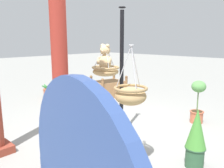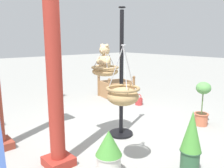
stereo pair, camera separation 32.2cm
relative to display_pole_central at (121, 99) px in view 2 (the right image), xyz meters
name	(u,v)px [view 2 (the right image)]	position (x,y,z in m)	size (l,w,h in m)	color
ground_plane	(116,132)	(0.16, -0.02, -0.69)	(40.00, 40.00, 0.00)	gray
display_pole_central	(121,99)	(0.00, 0.00, 0.00)	(0.44, 0.44, 2.28)	black
hanging_basket_with_teddy	(105,70)	(0.15, 0.25, 0.52)	(0.48, 0.48, 0.53)	tan
teddy_bear	(104,59)	(0.15, 0.27, 0.71)	(0.32, 0.27, 0.46)	tan
hanging_basket_left_high	(123,95)	(-0.86, 0.80, 0.36)	(0.43, 0.43, 0.76)	tan
greenhouse_pillar_far_back	(54,60)	(-0.17, 1.38, 0.78)	(0.39, 0.39, 3.04)	#9E2D23
wooden_planter_box	(116,88)	(2.21, -1.92, -0.43)	(0.91, 1.07, 0.65)	#9E7047
potted_plant_fern_front	(202,103)	(-0.76, -1.56, -0.23)	(0.29, 0.29, 0.91)	#BC6042
potted_plant_flowering_red	(191,141)	(-1.46, 0.13, -0.26)	(0.28, 0.28, 0.84)	#2D5638
potted_plant_small_succulent	(109,153)	(-0.83, 1.02, -0.37)	(0.34, 0.34, 0.62)	beige
potted_plant_conical_shrub	(57,91)	(3.35, -0.48, -0.51)	(0.34, 0.38, 0.43)	#BC6042
watering_can	(139,101)	(1.10, -1.73, -0.59)	(0.35, 0.20, 0.30)	#B23333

